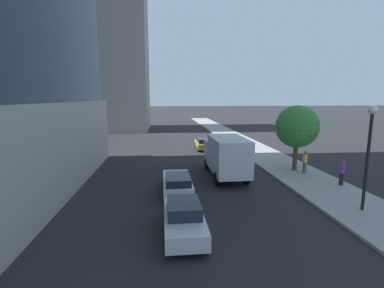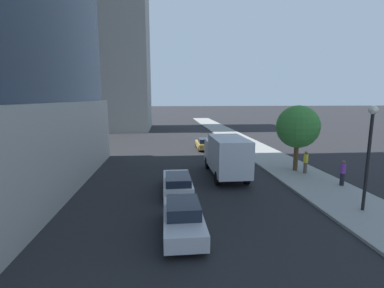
{
  "view_description": "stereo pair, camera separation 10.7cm",
  "coord_description": "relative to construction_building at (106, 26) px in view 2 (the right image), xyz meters",
  "views": [
    {
      "loc": [
        -2.6,
        0.75,
        5.98
      ],
      "look_at": [
        -0.92,
        16.54,
        3.31
      ],
      "focal_mm": 25.82,
      "sensor_mm": 36.0,
      "label": 1
    },
    {
      "loc": [
        -2.49,
        0.74,
        5.98
      ],
      "look_at": [
        -0.92,
        16.54,
        3.31
      ],
      "focal_mm": 25.82,
      "sensor_mm": 36.0,
      "label": 2
    }
  ],
  "objects": [
    {
      "name": "street_lamp",
      "position": [
        20.65,
        -41.36,
        -15.1
      ],
      "size": [
        0.44,
        0.44,
        5.46
      ],
      "color": "black",
      "rests_on": "sidewalk"
    },
    {
      "name": "pedestrian_yellow_shirt",
      "position": [
        21.24,
        -34.19,
        -17.81
      ],
      "size": [
        0.34,
        0.34,
        1.74
      ],
      "color": "brown",
      "rests_on": "sidewalk"
    },
    {
      "name": "construction_building",
      "position": [
        0.0,
        0.0,
        0.0
      ],
      "size": [
        20.84,
        14.21,
        41.98
      ],
      "color": "#9E9B93",
      "rests_on": "ground"
    },
    {
      "name": "box_truck",
      "position": [
        14.97,
        -34.05,
        -17.11
      ],
      "size": [
        2.36,
        6.68,
        3.13
      ],
      "color": "silver",
      "rests_on": "ground"
    },
    {
      "name": "car_gold",
      "position": [
        14.97,
        -22.75,
        -18.17
      ],
      "size": [
        1.78,
        4.03,
        1.35
      ],
      "color": "#AD8938",
      "rests_on": "ground"
    },
    {
      "name": "car_silver",
      "position": [
        11.09,
        -42.71,
        -18.11
      ],
      "size": [
        1.72,
        4.29,
        1.49
      ],
      "color": "#B7B7BC",
      "rests_on": "ground"
    },
    {
      "name": "pedestrian_purple_shirt",
      "position": [
        22.19,
        -37.32,
        -17.83
      ],
      "size": [
        0.34,
        0.34,
        1.7
      ],
      "color": "black",
      "rests_on": "sidewalk"
    },
    {
      "name": "car_white",
      "position": [
        11.09,
        -37.33,
        -18.15
      ],
      "size": [
        1.77,
        4.42,
        1.33
      ],
      "color": "silver",
      "rests_on": "ground"
    },
    {
      "name": "sidewalk",
      "position": [
        20.75,
        -34.89,
        -18.77
      ],
      "size": [
        4.38,
        120.0,
        0.15
      ],
      "primitive_type": "cube",
      "color": "gray",
      "rests_on": "ground"
    },
    {
      "name": "street_tree",
      "position": [
        20.89,
        -33.24,
        -15.16
      ],
      "size": [
        3.38,
        3.38,
        5.25
      ],
      "color": "brown",
      "rests_on": "sidewalk"
    }
  ]
}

